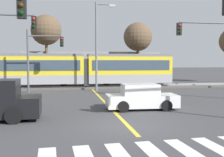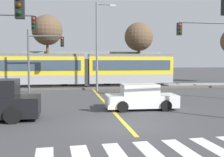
{
  "view_description": "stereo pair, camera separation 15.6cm",
  "coord_description": "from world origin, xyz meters",
  "px_view_note": "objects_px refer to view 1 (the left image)",
  "views": [
    {
      "loc": [
        -2.78,
        -12.11,
        2.9
      ],
      "look_at": [
        0.65,
        7.99,
        1.6
      ],
      "focal_mm": 45.0,
      "sensor_mm": 36.0,
      "label": 1
    },
    {
      "loc": [
        -2.63,
        -12.14,
        2.9
      ],
      "look_at": [
        0.65,
        7.99,
        1.6
      ],
      "focal_mm": 45.0,
      "sensor_mm": 36.0,
      "label": 2
    }
  ],
  "objects_px": {
    "traffic_light_far_left": "(40,52)",
    "bare_tree_east": "(138,37)",
    "sedan_crossing": "(141,98)",
    "street_lamp_centre": "(98,41)",
    "bare_tree_west": "(46,30)",
    "light_rail_tram": "(85,69)",
    "traffic_light_mid_right": "(211,45)"
  },
  "relations": [
    {
      "from": "light_rail_tram",
      "to": "sedan_crossing",
      "type": "distance_m",
      "value": 14.04
    },
    {
      "from": "traffic_light_far_left",
      "to": "street_lamp_centre",
      "type": "bearing_deg",
      "value": 6.35
    },
    {
      "from": "street_lamp_centre",
      "to": "bare_tree_west",
      "type": "distance_m",
      "value": 10.36
    },
    {
      "from": "traffic_light_mid_right",
      "to": "traffic_light_far_left",
      "type": "height_order",
      "value": "traffic_light_mid_right"
    },
    {
      "from": "light_rail_tram",
      "to": "sedan_crossing",
      "type": "height_order",
      "value": "light_rail_tram"
    },
    {
      "from": "traffic_light_far_left",
      "to": "bare_tree_east",
      "type": "bearing_deg",
      "value": 36.77
    },
    {
      "from": "traffic_light_mid_right",
      "to": "traffic_light_far_left",
      "type": "distance_m",
      "value": 14.51
    },
    {
      "from": "traffic_light_mid_right",
      "to": "traffic_light_far_left",
      "type": "xyz_separation_m",
      "value": [
        -12.94,
        6.54,
        -0.39
      ]
    },
    {
      "from": "light_rail_tram",
      "to": "bare_tree_east",
      "type": "xyz_separation_m",
      "value": [
        6.95,
        4.59,
        3.81
      ]
    },
    {
      "from": "traffic_light_far_left",
      "to": "bare_tree_east",
      "type": "height_order",
      "value": "bare_tree_east"
    },
    {
      "from": "light_rail_tram",
      "to": "traffic_light_mid_right",
      "type": "relative_size",
      "value": 3.07
    },
    {
      "from": "traffic_light_far_left",
      "to": "bare_tree_east",
      "type": "xyz_separation_m",
      "value": [
        11.27,
        8.42,
        2.19
      ]
    },
    {
      "from": "sedan_crossing",
      "to": "street_lamp_centre",
      "type": "xyz_separation_m",
      "value": [
        -1.32,
        10.54,
        4.04
      ]
    },
    {
      "from": "traffic_light_far_left",
      "to": "light_rail_tram",
      "type": "bearing_deg",
      "value": 41.63
    },
    {
      "from": "traffic_light_far_left",
      "to": "sedan_crossing",
      "type": "bearing_deg",
      "value": -56.42
    },
    {
      "from": "light_rail_tram",
      "to": "traffic_light_far_left",
      "type": "bearing_deg",
      "value": -138.37
    },
    {
      "from": "sedan_crossing",
      "to": "street_lamp_centre",
      "type": "relative_size",
      "value": 0.51
    },
    {
      "from": "traffic_light_mid_right",
      "to": "bare_tree_west",
      "type": "height_order",
      "value": "bare_tree_west"
    },
    {
      "from": "traffic_light_far_left",
      "to": "traffic_light_mid_right",
      "type": "bearing_deg",
      "value": -26.83
    },
    {
      "from": "traffic_light_mid_right",
      "to": "traffic_light_far_left",
      "type": "relative_size",
      "value": 1.06
    },
    {
      "from": "sedan_crossing",
      "to": "traffic_light_far_left",
      "type": "distance_m",
      "value": 12.31
    },
    {
      "from": "street_lamp_centre",
      "to": "bare_tree_east",
      "type": "relative_size",
      "value": 1.09
    },
    {
      "from": "bare_tree_west",
      "to": "traffic_light_far_left",
      "type": "bearing_deg",
      "value": -89.82
    },
    {
      "from": "light_rail_tram",
      "to": "street_lamp_centre",
      "type": "height_order",
      "value": "street_lamp_centre"
    },
    {
      "from": "light_rail_tram",
      "to": "bare_tree_east",
      "type": "bearing_deg",
      "value": 33.4
    },
    {
      "from": "bare_tree_west",
      "to": "bare_tree_east",
      "type": "relative_size",
      "value": 1.1
    },
    {
      "from": "bare_tree_west",
      "to": "sedan_crossing",
      "type": "bearing_deg",
      "value": -70.97
    },
    {
      "from": "light_rail_tram",
      "to": "sedan_crossing",
      "type": "bearing_deg",
      "value": -80.55
    },
    {
      "from": "traffic_light_far_left",
      "to": "bare_tree_east",
      "type": "relative_size",
      "value": 0.74
    },
    {
      "from": "light_rail_tram",
      "to": "bare_tree_east",
      "type": "relative_size",
      "value": 2.4
    },
    {
      "from": "light_rail_tram",
      "to": "sedan_crossing",
      "type": "xyz_separation_m",
      "value": [
        2.3,
        -13.79,
        -1.35
      ]
    },
    {
      "from": "traffic_light_mid_right",
      "to": "street_lamp_centre",
      "type": "xyz_separation_m",
      "value": [
        -7.65,
        7.13,
        0.68
      ]
    }
  ]
}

